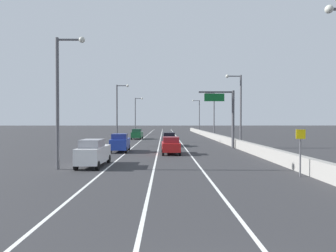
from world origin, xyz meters
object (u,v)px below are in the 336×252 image
Objects in this scene: car_red_0 at (171,145)px; car_black_1 at (169,139)px; speed_advisory_sign at (300,149)px; lamp_post_left_near at (61,93)px; car_blue_2 at (120,143)px; lamp_post_right_fourth at (198,114)px; lamp_post_left_mid at (119,109)px; overhead_sign_gantry at (227,112)px; car_white_3 at (93,153)px; lamp_post_right_third at (213,111)px; lamp_post_left_far at (136,113)px; car_green_4 at (137,134)px; lamp_post_right_second at (239,106)px.

car_black_1 is at bearing 90.28° from car_red_0.
speed_advisory_sign is 15.09m from car_red_0.
lamp_post_left_near is 13.64m from car_red_0.
lamp_post_right_fourth is at bearing 73.71° from car_blue_2.
car_red_0 is (8.35, -17.83, -4.64)m from lamp_post_left_mid.
lamp_post_left_near is (-16.17, 2.91, 3.80)m from speed_advisory_sign.
overhead_sign_gantry reaches higher than car_white_3.
car_blue_2 is (2.59, -15.53, -4.53)m from lamp_post_left_mid.
lamp_post_right_fourth is at bearing 90.83° from lamp_post_right_third.
lamp_post_left_near is at bearing -112.16° from car_black_1.
lamp_post_right_fourth is 1.00× the size of lamp_post_left_near.
overhead_sign_gantry is at bearing -68.10° from lamp_post_left_far.
lamp_post_right_third reaches higher than car_green_4.
car_black_1 reaches higher than car_red_0.
overhead_sign_gantry is 22.93m from lamp_post_left_near.
lamp_post_left_near reaches higher than car_black_1.
speed_advisory_sign is at bearing -70.11° from car_green_4.
lamp_post_left_near is at bearing 169.78° from speed_advisory_sign.
car_black_1 is 1.10× the size of car_blue_2.
car_black_1 is at bearing 162.40° from lamp_post_right_second.
lamp_post_left_near is 2.25× the size of car_blue_2.
lamp_post_left_near is 13.21m from car_blue_2.
car_red_0 is 0.89× the size of car_green_4.
lamp_post_right_third reaches higher than car_black_1.
speed_advisory_sign reaches higher than car_red_0.
lamp_post_left_near is at bearing -129.69° from car_red_0.
car_green_4 is (-13.99, 38.69, -0.77)m from speed_advisory_sign.
lamp_post_left_far is at bearing 89.35° from lamp_post_left_mid.
lamp_post_left_far is 2.04× the size of car_white_3.
overhead_sign_gantry is 1.59× the size of car_white_3.
car_blue_2 is (-13.74, 15.08, -0.72)m from speed_advisory_sign.
lamp_post_left_far reaches higher than car_white_3.
lamp_post_right_third is at bearing 87.97° from speed_advisory_sign.
lamp_post_right_second is 23.09m from lamp_post_right_third.
car_green_4 is (0.20, 34.34, -0.06)m from car_white_3.
overhead_sign_gantry is at bearing -92.02° from lamp_post_right_fourth.
lamp_post_right_second is 24.48m from car_green_4.
lamp_post_left_mid reaches higher than car_black_1.
car_blue_2 is (-15.26, -28.00, -4.53)m from lamp_post_right_third.
lamp_post_right_second and lamp_post_right_third have the same top height.
overhead_sign_gantry is 0.78× the size of lamp_post_right_fourth.
car_black_1 is 1.00× the size of car_white_3.
car_red_0 is at bearing -76.92° from car_green_4.
car_black_1 is (-9.22, -43.26, -4.60)m from lamp_post_right_fourth.
lamp_post_left_far is 43.53m from car_blue_2.
car_white_3 is (-14.19, 4.35, -0.71)m from speed_advisory_sign.
lamp_post_left_near is at bearing -89.67° from lamp_post_left_mid.
car_white_3 is at bearing -108.38° from car_black_1.
lamp_post_left_far reaches higher than overhead_sign_gantry.
lamp_post_left_far is 46.47m from car_red_0.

